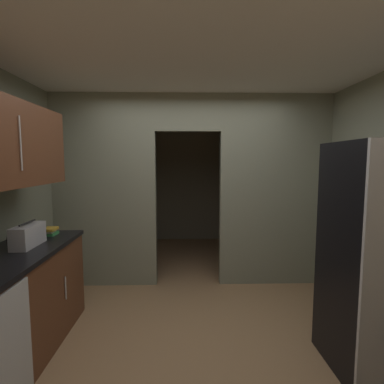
% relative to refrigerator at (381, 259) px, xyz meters
% --- Properties ---
extents(ground, '(20.00, 20.00, 0.00)m').
position_rel_refrigerator_xyz_m(ground, '(-1.45, 0.27, -0.92)').
color(ground, '#93704C').
extents(kitchen_overhead_slab, '(4.12, 7.00, 0.06)m').
position_rel_refrigerator_xyz_m(kitchen_overhead_slab, '(-1.45, 0.72, 1.69)').
color(kitchen_overhead_slab, silver).
extents(kitchen_partition, '(3.72, 0.12, 2.58)m').
position_rel_refrigerator_xyz_m(kitchen_partition, '(-1.44, 1.77, 0.42)').
color(kitchen_partition, gray).
rests_on(kitchen_partition, ground).
extents(adjoining_room_shell, '(3.72, 2.48, 2.58)m').
position_rel_refrigerator_xyz_m(adjoining_room_shell, '(-1.45, 3.51, 0.37)').
color(adjoining_room_shell, gray).
rests_on(adjoining_room_shell, ground).
extents(refrigerator, '(0.73, 0.75, 1.85)m').
position_rel_refrigerator_xyz_m(refrigerator, '(0.00, 0.00, 0.00)').
color(refrigerator, black).
rests_on(refrigerator, ground).
extents(lower_cabinet_run, '(0.62, 1.91, 0.93)m').
position_rel_refrigerator_xyz_m(lower_cabinet_run, '(-3.00, 0.09, -0.46)').
color(lower_cabinet_run, brown).
rests_on(lower_cabinet_run, ground).
extents(dishwasher, '(0.02, 0.56, 0.87)m').
position_rel_refrigerator_xyz_m(dishwasher, '(-2.70, -0.44, -0.49)').
color(dishwasher, '#B7BABC').
rests_on(dishwasher, ground).
extents(boombox, '(0.16, 0.39, 0.22)m').
position_rel_refrigerator_xyz_m(boombox, '(-2.97, 0.42, 0.10)').
color(boombox, '#B2B2B7').
rests_on(boombox, lower_cabinet_run).
extents(book_stack, '(0.13, 0.17, 0.08)m').
position_rel_refrigerator_xyz_m(book_stack, '(-2.96, 0.83, 0.04)').
color(book_stack, '#388C47').
rests_on(book_stack, lower_cabinet_run).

